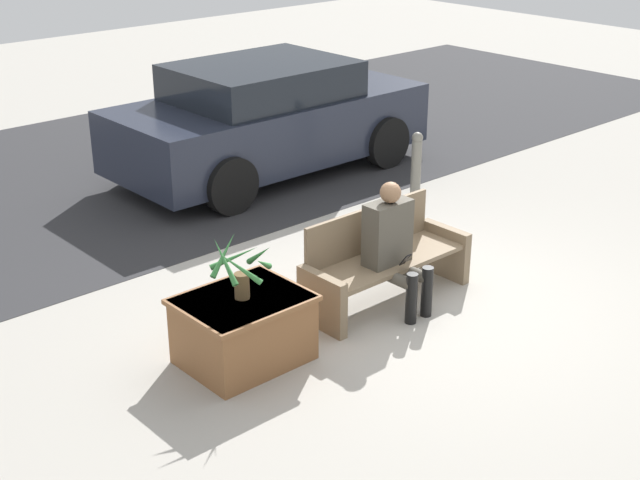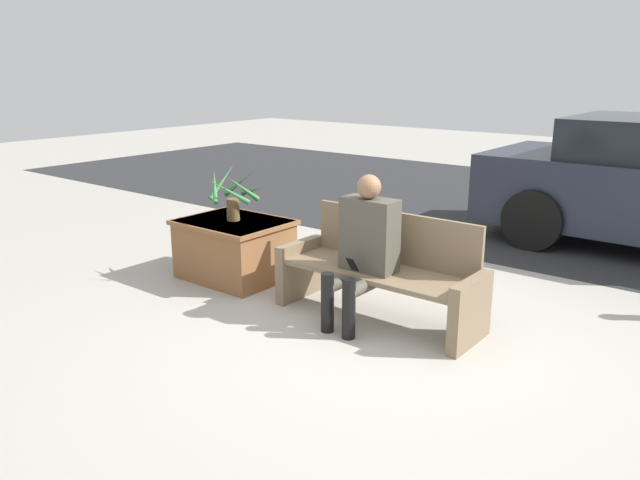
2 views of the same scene
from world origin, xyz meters
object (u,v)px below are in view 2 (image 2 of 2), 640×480
Objects in this scene: person_seated at (364,245)px; bench at (382,272)px; potted_plant at (233,194)px; planter_box at (235,247)px.

bench is at bearing 72.32° from person_seated.
planter_box is at bearing -118.86° from potted_plant.
potted_plant reaches higher than planter_box.
person_seated is (-0.06, -0.18, 0.26)m from bench.
person_seated reaches higher than bench.
person_seated is 1.19× the size of planter_box.
planter_box is 1.79× the size of potted_plant.
person_seated reaches higher than potted_plant.
bench is 1.44× the size of person_seated.
person_seated reaches higher than planter_box.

